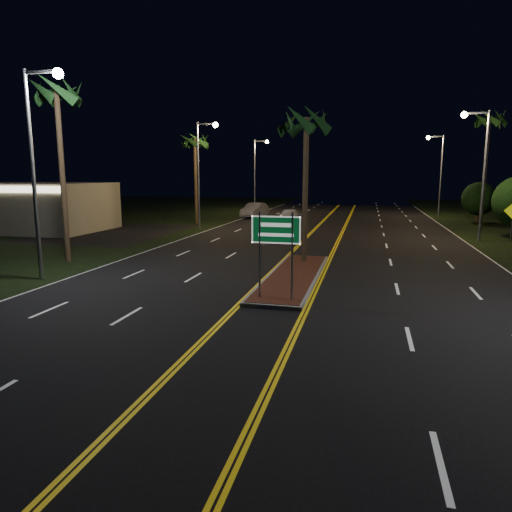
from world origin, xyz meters
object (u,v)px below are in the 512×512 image
(highway_sign, at_px, (276,238))
(palm_right_far, at_px, (489,121))
(streetlight_right_mid, at_px, (479,160))
(palm_left_far, at_px, (195,141))
(streetlight_right_far, at_px, (438,166))
(car_near, at_px, (289,215))
(median_island, at_px, (293,276))
(palm_left_near, at_px, (56,95))
(shrub_far, at_px, (479,199))
(streetlight_left_near, at_px, (39,151))
(streetlight_left_mid, at_px, (202,163))
(commercial_building, at_px, (18,206))
(palm_median, at_px, (307,122))
(streetlight_left_far, at_px, (258,167))
(car_far, at_px, (255,209))

(highway_sign, height_order, palm_right_far, palm_right_far)
(streetlight_right_mid, xyz_separation_m, palm_left_far, (-23.41, 6.00, 2.09))
(streetlight_right_far, distance_m, car_near, 19.78)
(median_island, xyz_separation_m, streetlight_right_mid, (10.61, 15.00, 5.57))
(palm_left_near, relative_size, shrub_far, 2.47)
(streetlight_right_far, relative_size, car_near, 1.65)
(streetlight_left_near, height_order, palm_right_far, palm_right_far)
(streetlight_left_mid, bearing_deg, palm_left_near, -96.73)
(streetlight_right_far, height_order, palm_left_far, streetlight_right_far)
(commercial_building, bearing_deg, shrub_far, 21.91)
(palm_median, xyz_separation_m, palm_right_far, (12.80, 19.50, 1.87))
(commercial_building, height_order, palm_left_near, palm_left_near)
(streetlight_left_mid, bearing_deg, streetlight_left_near, -90.00)
(streetlight_right_far, relative_size, shrub_far, 2.27)
(commercial_building, xyz_separation_m, palm_right_far, (38.80, 10.01, 7.14))
(streetlight_left_near, xyz_separation_m, streetlight_left_far, (0.00, 40.00, 0.00))
(streetlight_left_far, relative_size, streetlight_right_mid, 1.00)
(streetlight_right_mid, bearing_deg, palm_left_far, 165.63)
(palm_median, bearing_deg, palm_left_far, 126.18)
(median_island, height_order, car_far, car_far)
(streetlight_left_mid, bearing_deg, palm_median, -51.83)
(palm_left_near, relative_size, car_near, 1.80)
(palm_left_near, height_order, palm_right_far, palm_right_far)
(palm_right_far, relative_size, car_near, 1.89)
(highway_sign, height_order, streetlight_left_near, streetlight_left_near)
(streetlight_left_far, distance_m, streetlight_right_far, 21.32)
(median_island, relative_size, streetlight_left_mid, 1.14)
(highway_sign, height_order, streetlight_right_mid, streetlight_right_mid)
(streetlight_right_far, relative_size, palm_right_far, 0.87)
(streetlight_right_mid, relative_size, palm_left_far, 1.02)
(median_island, distance_m, commercial_building, 29.13)
(shrub_far, bearing_deg, commercial_building, -158.09)
(median_island, bearing_deg, streetlight_left_mid, 121.98)
(highway_sign, height_order, car_near, highway_sign)
(car_far, bearing_deg, car_near, -44.91)
(streetlight_left_far, bearing_deg, commercial_building, -122.65)
(commercial_building, bearing_deg, palm_left_far, 31.25)
(commercial_building, xyz_separation_m, streetlight_right_far, (36.61, 22.01, 3.65))
(car_near, bearing_deg, palm_median, -80.39)
(median_island, xyz_separation_m, streetlight_left_mid, (-10.61, 17.00, 5.57))
(commercial_building, height_order, palm_left_far, palm_left_far)
(commercial_building, relative_size, shrub_far, 3.79)
(highway_sign, relative_size, car_far, 0.58)
(streetlight_left_far, xyz_separation_m, palm_right_far, (23.41, -14.00, 3.49))
(palm_right_far, distance_m, car_near, 18.73)
(palm_median, bearing_deg, highway_sign, -90.00)
(commercial_building, distance_m, streetlight_right_far, 42.88)
(median_island, height_order, streetlight_left_near, streetlight_left_near)
(streetlight_right_mid, height_order, streetlight_right_far, same)
(palm_left_near, xyz_separation_m, palm_left_far, (-0.30, 20.00, -0.93))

